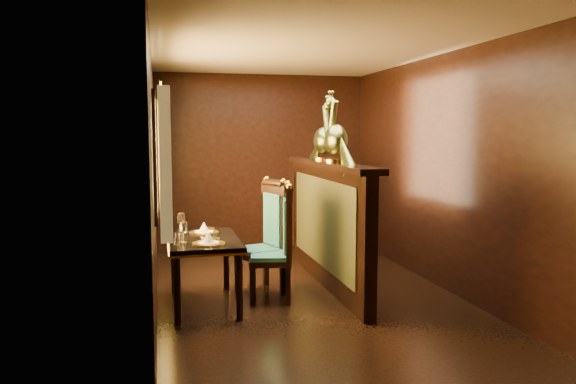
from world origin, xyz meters
The scene contains 8 objects.
ground centered at (0.00, 0.00, 0.00)m, with size 5.00×5.00×0.00m, color black.
room_shell centered at (-0.09, 0.02, 1.58)m, with size 3.04×5.04×2.52m.
partition centered at (0.32, 0.30, 0.71)m, with size 0.26×2.70×1.36m.
dining_table centered at (-1.06, -0.15, 0.60)m, with size 0.69×1.13×0.87m.
chair_left centered at (-0.28, -0.13, 0.62)m, with size 0.50×0.52×1.18m.
chair_right centered at (-0.34, 0.23, 0.63)m, with size 0.55×0.56×1.20m.
peacock_left centered at (0.33, 0.02, 1.73)m, with size 0.24×0.63×0.75m, color #174533, non-canonical shape.
peacock_right centered at (0.33, 0.47, 1.71)m, with size 0.22×0.59×0.70m, color #174533, non-canonical shape.
Camera 1 is at (-1.45, -5.49, 1.66)m, focal length 35.00 mm.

